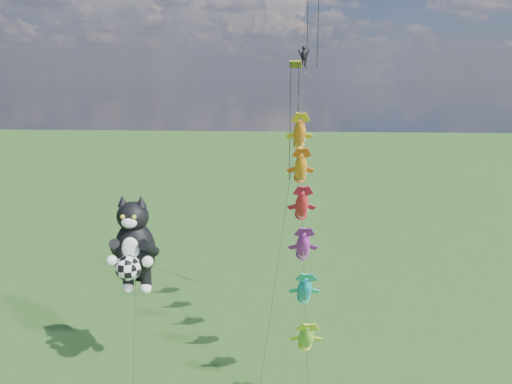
{
  "coord_description": "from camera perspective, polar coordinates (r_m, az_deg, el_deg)",
  "views": [
    {
      "loc": [
        13.51,
        -20.0,
        18.99
      ],
      "look_at": [
        11.31,
        14.73,
        10.76
      ],
      "focal_mm": 35.0,
      "sensor_mm": 36.0,
      "label": 1
    }
  ],
  "objects": [
    {
      "name": "parafoil_rig",
      "position": [
        38.0,
        5.44,
        15.09
      ],
      "size": [
        4.29,
        17.32,
        27.39
      ],
      "rotation": [
        0.0,
        0.0,
        -0.12
      ],
      "color": "brown",
      "rests_on": "ground"
    },
    {
      "name": "fish_windsock_rig",
      "position": [
        30.28,
        5.34,
        -3.8
      ],
      "size": [
        1.3,
        15.96,
        18.02
      ],
      "rotation": [
        0.0,
        0.0,
        0.36
      ],
      "color": "brown",
      "rests_on": "ground"
    },
    {
      "name": "cat_kite_rig",
      "position": [
        30.99,
        -13.8,
        -5.94
      ],
      "size": [
        2.81,
        4.27,
        12.04
      ],
      "rotation": [
        0.0,
        0.0,
        0.1
      ],
      "color": "brown",
      "rests_on": "ground"
    }
  ]
}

